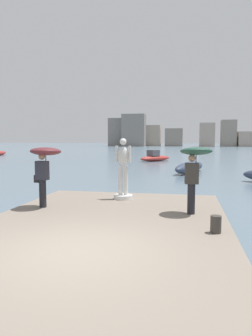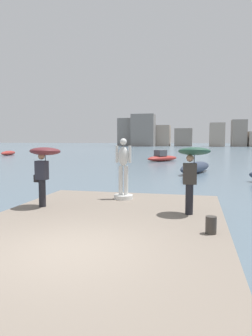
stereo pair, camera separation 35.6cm
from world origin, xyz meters
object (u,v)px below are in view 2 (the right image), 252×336
boat_near (8,153)px  statue_white_figure (123,174)px  boat_leftward (162,157)px  boat_mid (196,167)px  onlooker_left (44,160)px  onlooker_right (193,163)px  mooring_bollard (211,225)px

boat_near → statue_white_figure: bearing=-51.5°
boat_leftward → boat_near: bearing=161.2°
boat_mid → statue_white_figure: bearing=-100.4°
statue_white_figure → onlooker_left: statue_white_figure is taller
statue_white_figure → onlooker_right: bearing=-36.9°
onlooker_left → boat_mid: size_ratio=0.35×
statue_white_figure → onlooker_left: size_ratio=1.14×
onlooker_right → mooring_bollard: size_ratio=4.91×
onlooker_left → boat_near: bearing=124.9°
onlooker_right → boat_leftward: size_ratio=0.44×
boat_near → boat_leftward: size_ratio=1.14×
onlooker_left → onlooker_right: onlooker_right is taller
statue_white_figure → onlooker_right: (2.47, -1.85, 0.58)m
onlooker_right → onlooker_left: bearing=-179.9°
onlooker_left → onlooker_right: (4.62, 0.00, -0.02)m
boat_mid → boat_leftward: (-3.98, 12.83, 0.01)m
statue_white_figure → boat_leftward: 26.41m
boat_near → boat_leftward: boat_leftward is taller
onlooker_left → boat_mid: (4.64, 15.39, -1.47)m
statue_white_figure → boat_mid: (2.49, 13.53, -0.88)m
onlooker_right → boat_mid: bearing=89.9°
boat_near → boat_leftward: bearing=-18.8°
boat_mid → boat_near: bearing=144.5°
mooring_bollard → boat_mid: bearing=91.5°
onlooker_left → mooring_bollard: bearing=-19.6°
boat_near → boat_mid: (30.63, -21.89, 0.07)m
mooring_bollard → boat_leftward: (-4.42, 30.03, -0.15)m
onlooker_left → mooring_bollard: 5.55m
statue_white_figure → onlooker_left: 2.90m
boat_near → boat_mid: bearing=-35.5°
mooring_bollard → boat_leftward: size_ratio=0.09×
onlooker_right → boat_near: size_ratio=0.38×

